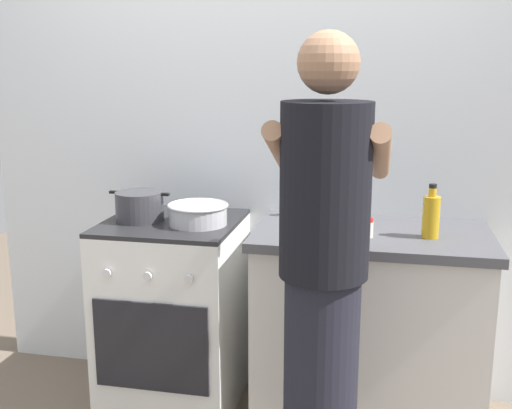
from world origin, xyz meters
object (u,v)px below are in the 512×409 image
at_px(utensil_crock, 331,198).
at_px(person, 323,286).
at_px(stove_range, 174,313).
at_px(oil_bottle, 431,216).
at_px(mixing_bowl, 198,213).
at_px(spice_bottle, 368,228).
at_px(pot, 140,206).

distance_m(utensil_crock, person, 0.81).
bearing_deg(stove_range, person, -38.63).
distance_m(oil_bottle, person, 0.68).
xyz_separation_m(stove_range, utensil_crock, (0.70, 0.20, 0.55)).
relative_size(stove_range, oil_bottle, 4.02).
bearing_deg(oil_bottle, person, -124.69).
height_order(mixing_bowl, spice_bottle, mixing_bowl).
relative_size(pot, person, 0.17).
distance_m(stove_range, spice_bottle, 1.01).
bearing_deg(person, spice_bottle, 75.50).
xyz_separation_m(pot, spice_bottle, (1.02, -0.07, -0.03)).
bearing_deg(utensil_crock, mixing_bowl, -157.00).
relative_size(pot, spice_bottle, 3.45).
distance_m(stove_range, person, 1.05).
xyz_separation_m(stove_range, pot, (-0.14, -0.02, 0.52)).
bearing_deg(mixing_bowl, stove_range, 164.13).
relative_size(stove_range, person, 0.53).
bearing_deg(mixing_bowl, spice_bottle, -4.40).
bearing_deg(spice_bottle, person, -104.50).
relative_size(spice_bottle, oil_bottle, 0.37).
height_order(stove_range, pot, pot).
xyz_separation_m(utensil_crock, person, (0.05, -0.80, -0.14)).
distance_m(spice_bottle, oil_bottle, 0.26).
distance_m(pot, mixing_bowl, 0.28).
xyz_separation_m(stove_range, person, (0.75, -0.60, 0.41)).
xyz_separation_m(pot, person, (0.89, -0.58, -0.11)).
bearing_deg(utensil_crock, oil_bottle, -30.31).
relative_size(pot, utensil_crock, 0.85).
relative_size(stove_range, spice_bottle, 10.94).
distance_m(pot, spice_bottle, 1.03).
bearing_deg(stove_range, utensil_crock, 15.83).
xyz_separation_m(pot, utensil_crock, (0.84, 0.22, 0.03)).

